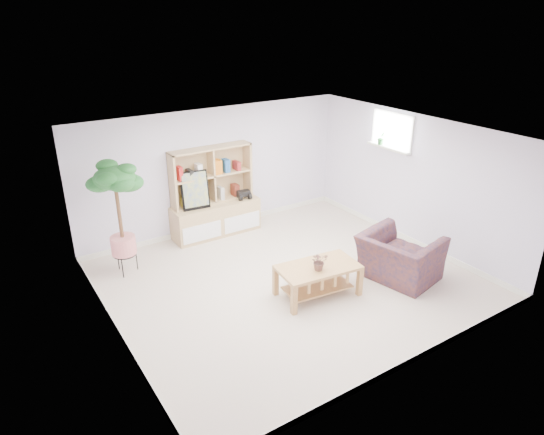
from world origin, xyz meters
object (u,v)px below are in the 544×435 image
storage_unit (215,192)px  armchair (400,254)px  floor_tree (120,220)px  coffee_table (318,280)px

storage_unit → armchair: 3.61m
storage_unit → floor_tree: 2.04m
coffee_table → armchair: 1.46m
armchair → coffee_table: bearing=65.4°
armchair → floor_tree: bearing=42.5°
coffee_table → floor_tree: (-2.25, 2.29, 0.71)m
coffee_table → floor_tree: 3.29m
coffee_table → armchair: armchair is taller
storage_unit → coffee_table: size_ratio=1.40×
coffee_table → floor_tree: floor_tree is taller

